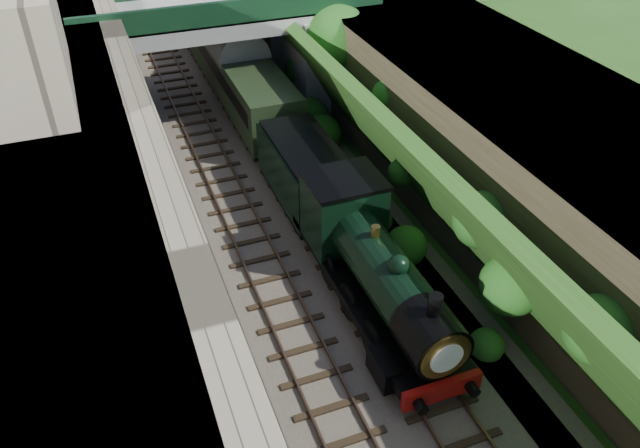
% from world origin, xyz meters
% --- Properties ---
extents(ground, '(160.00, 160.00, 0.00)m').
position_xyz_m(ground, '(0.00, 0.00, 0.00)').
color(ground, '#1E4714').
rests_on(ground, ground).
extents(trackbed, '(10.00, 90.00, 0.20)m').
position_xyz_m(trackbed, '(0.00, 20.00, 0.10)').
color(trackbed, '#473F38').
rests_on(trackbed, ground).
extents(retaining_wall, '(1.00, 90.00, 7.00)m').
position_xyz_m(retaining_wall, '(-5.50, 20.00, 3.50)').
color(retaining_wall, '#756B56').
rests_on(retaining_wall, ground).
extents(street_plateau_left, '(6.00, 90.00, 7.00)m').
position_xyz_m(street_plateau_left, '(-9.00, 20.00, 3.50)').
color(street_plateau_left, '#262628').
rests_on(street_plateau_left, ground).
extents(street_plateau_right, '(8.00, 90.00, 6.25)m').
position_xyz_m(street_plateau_right, '(9.50, 20.00, 3.12)').
color(street_plateau_right, '#262628').
rests_on(street_plateau_right, ground).
extents(embankment_slope, '(4.39, 90.00, 6.36)m').
position_xyz_m(embankment_slope, '(4.94, 18.13, 2.67)').
color(embankment_slope, '#1E4714').
rests_on(embankment_slope, ground).
extents(track_left, '(2.50, 90.00, 0.20)m').
position_xyz_m(track_left, '(-2.00, 20.00, 0.25)').
color(track_left, black).
rests_on(track_left, trackbed).
extents(track_right, '(2.50, 90.00, 0.20)m').
position_xyz_m(track_right, '(1.20, 20.00, 0.25)').
color(track_right, black).
rests_on(track_right, trackbed).
extents(road_bridge, '(16.00, 6.40, 7.25)m').
position_xyz_m(road_bridge, '(0.94, 24.00, 4.08)').
color(road_bridge, gray).
rests_on(road_bridge, ground).
extents(tree, '(3.60, 3.80, 6.60)m').
position_xyz_m(tree, '(5.91, 20.70, 4.65)').
color(tree, black).
rests_on(tree, ground).
extents(locomotive, '(3.10, 10.22, 3.83)m').
position_xyz_m(locomotive, '(1.20, 5.82, 1.89)').
color(locomotive, black).
rests_on(locomotive, trackbed).
extents(tender, '(2.70, 6.00, 3.05)m').
position_xyz_m(tender, '(1.20, 13.19, 1.62)').
color(tender, black).
rests_on(tender, trackbed).
extents(coach_front, '(2.90, 18.00, 3.70)m').
position_xyz_m(coach_front, '(1.20, 25.79, 2.05)').
color(coach_front, black).
rests_on(coach_front, trackbed).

